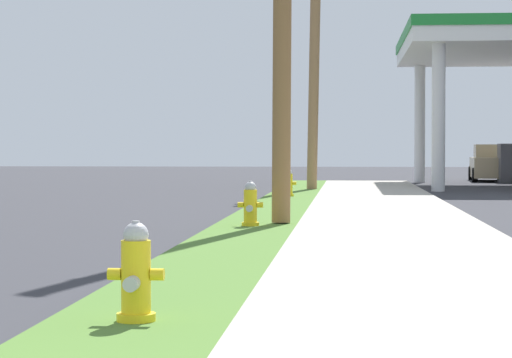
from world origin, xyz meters
The scene contains 5 objects.
fire_hydrant_nearest centered at (0.69, 4.34, 0.45)m, with size 0.42×0.38×0.74m.
fire_hydrant_second centered at (0.65, 14.28, 0.45)m, with size 0.42×0.38×0.74m.
fire_hydrant_third centered at (0.66, 25.49, 0.45)m, with size 0.42×0.37×0.74m.
utility_pole_background centered at (1.20, 30.51, 4.69)m, with size 0.75×1.31×8.98m.
car_tan_by_far_pump centered at (8.48, 43.71, 0.72)m, with size 2.20×4.61×1.57m.
Camera 1 is at (2.26, -3.55, 1.40)m, focal length 76.19 mm.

